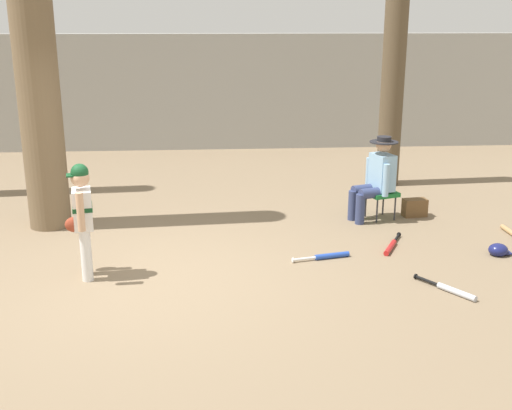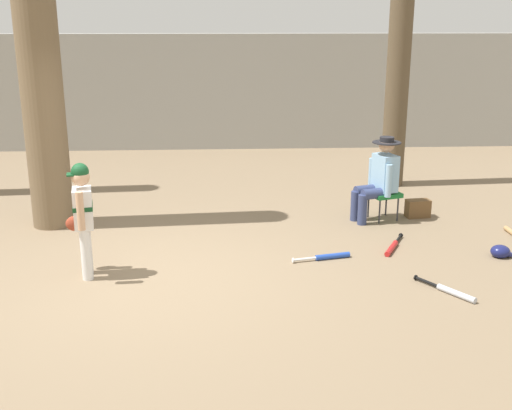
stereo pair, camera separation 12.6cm
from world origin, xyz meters
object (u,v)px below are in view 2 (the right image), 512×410
(seated_spectator, at_px, (379,177))
(bat_aluminum_silver, at_px, (451,292))
(young_ballplayer, at_px, (82,213))
(tree_near_player, at_px, (37,40))
(bat_red_barrel, at_px, (393,247))
(bat_blue_youth, at_px, (328,257))
(handbag_beside_stool, at_px, (418,208))
(folding_stool, at_px, (384,195))
(batting_helmet_navy, at_px, (500,252))
(tree_behind_spectator, at_px, (397,81))

(seated_spectator, relative_size, bat_aluminum_silver, 1.79)
(young_ballplayer, distance_m, bat_aluminum_silver, 4.06)
(young_ballplayer, bearing_deg, tree_near_player, 113.80)
(bat_red_barrel, bearing_deg, tree_near_player, 164.50)
(bat_blue_youth, bearing_deg, handbag_beside_stool, 45.37)
(seated_spectator, xyz_separation_m, bat_aluminum_silver, (0.19, -2.57, -0.61))
(folding_stool, distance_m, seated_spectator, 0.29)
(seated_spectator, bearing_deg, bat_blue_youth, -122.39)
(tree_near_player, bearing_deg, young_ballplayer, -66.20)
(young_ballplayer, xyz_separation_m, bat_red_barrel, (3.66, 0.65, -0.71))
(seated_spectator, bearing_deg, tree_near_player, 179.41)
(bat_aluminum_silver, height_order, batting_helmet_navy, batting_helmet_navy)
(young_ballplayer, relative_size, bat_blue_youth, 1.80)
(bat_blue_youth, bearing_deg, tree_near_player, 157.04)
(handbag_beside_stool, height_order, bat_red_barrel, handbag_beside_stool)
(young_ballplayer, height_order, folding_stool, young_ballplayer)
(tree_near_player, bearing_deg, tree_behind_spectator, 19.97)
(tree_behind_spectator, distance_m, bat_blue_youth, 4.23)
(young_ballplayer, relative_size, bat_red_barrel, 1.81)
(seated_spectator, bearing_deg, folding_stool, 18.35)
(folding_stool, height_order, bat_red_barrel, folding_stool)
(seated_spectator, height_order, handbag_beside_stool, seated_spectator)
(handbag_beside_stool, relative_size, bat_aluminum_silver, 0.51)
(tree_near_player, distance_m, seated_spectator, 4.95)
(tree_behind_spectator, height_order, bat_red_barrel, tree_behind_spectator)
(tree_behind_spectator, xyz_separation_m, bat_aluminum_silver, (-0.54, -4.54, -1.74))
(folding_stool, xyz_separation_m, batting_helmet_navy, (1.07, -1.56, -0.30))
(young_ballplayer, height_order, handbag_beside_stool, young_ballplayer)
(bat_blue_youth, height_order, bat_red_barrel, same)
(young_ballplayer, relative_size, handbag_beside_stool, 3.84)
(folding_stool, distance_m, handbag_beside_stool, 0.59)
(seated_spectator, height_order, bat_red_barrel, seated_spectator)
(seated_spectator, bearing_deg, batting_helmet_navy, -52.83)
(tree_near_player, height_order, bat_blue_youth, tree_near_player)
(bat_blue_youth, distance_m, bat_red_barrel, 0.91)
(tree_behind_spectator, relative_size, bat_blue_youth, 5.83)
(tree_behind_spectator, xyz_separation_m, bat_red_barrel, (-0.81, -3.18, -1.74))
(seated_spectator, height_order, batting_helmet_navy, seated_spectator)
(tree_near_player, bearing_deg, batting_helmet_navy, -15.35)
(young_ballplayer, xyz_separation_m, handbag_beside_stool, (4.37, 1.95, -0.61))
(tree_behind_spectator, relative_size, seated_spectator, 3.52)
(folding_stool, bearing_deg, bat_blue_youth, -124.33)
(tree_near_player, bearing_deg, seated_spectator, -0.59)
(young_ballplayer, bearing_deg, bat_blue_youth, 7.21)
(young_ballplayer, bearing_deg, bat_red_barrel, 10.00)
(seated_spectator, relative_size, handbag_beside_stool, 3.53)
(bat_blue_youth, xyz_separation_m, batting_helmet_navy, (2.10, -0.04, 0.04))
(bat_aluminum_silver, distance_m, batting_helmet_navy, 1.42)
(batting_helmet_navy, bearing_deg, bat_aluminum_silver, -133.16)
(tree_near_player, distance_m, folding_stool, 5.15)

